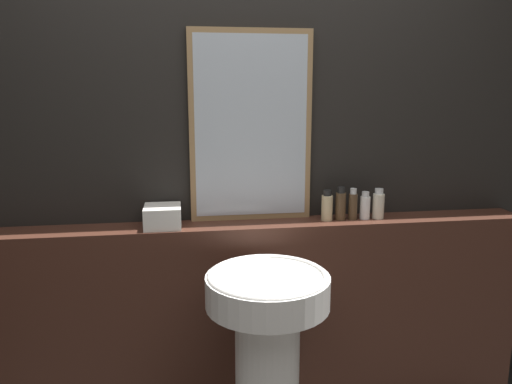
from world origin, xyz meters
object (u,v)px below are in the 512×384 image
object	(u,v)px
shampoo_bottle	(327,206)
body_wash_bottle	(365,206)
conditioner_bottle	(341,205)
towel_stack	(163,216)
hand_soap_bottle	(378,205)
pedestal_sink	(267,348)
mirror	(251,127)
lotion_bottle	(353,205)

from	to	relation	value
shampoo_bottle	body_wash_bottle	distance (m)	0.19
conditioner_bottle	towel_stack	bearing A→B (deg)	-180.00
body_wash_bottle	hand_soap_bottle	size ratio (longest dim) A/B	0.91
pedestal_sink	conditioner_bottle	size ratio (longest dim) A/B	5.40
pedestal_sink	body_wash_bottle	world-z (taller)	body_wash_bottle
mirror	body_wash_bottle	xyz separation A→B (m)	(0.53, -0.08, -0.37)
lotion_bottle	body_wash_bottle	distance (m)	0.06
shampoo_bottle	conditioner_bottle	bearing A→B (deg)	0.00
pedestal_sink	shampoo_bottle	bearing A→B (deg)	49.13
lotion_bottle	pedestal_sink	bearing A→B (deg)	-139.61
conditioner_bottle	hand_soap_bottle	size ratio (longest dim) A/B	1.09
mirror	hand_soap_bottle	distance (m)	0.71
body_wash_bottle	hand_soap_bottle	distance (m)	0.07
pedestal_sink	lotion_bottle	world-z (taller)	lotion_bottle
mirror	conditioner_bottle	size ratio (longest dim) A/B	5.51
mirror	conditioner_bottle	xyz separation A→B (m)	(0.41, -0.08, -0.36)
mirror	towel_stack	bearing A→B (deg)	-168.98
shampoo_bottle	body_wash_bottle	size ratio (longest dim) A/B	1.10
pedestal_sink	shampoo_bottle	size ratio (longest dim) A/B	5.88
mirror	hand_soap_bottle	size ratio (longest dim) A/B	6.02
shampoo_bottle	body_wash_bottle	world-z (taller)	shampoo_bottle
pedestal_sink	body_wash_bottle	bearing A→B (deg)	37.08
towel_stack	body_wash_bottle	distance (m)	0.94
towel_stack	conditioner_bottle	distance (m)	0.82
towel_stack	body_wash_bottle	xyz separation A→B (m)	(0.94, 0.00, 0.01)
hand_soap_bottle	lotion_bottle	bearing A→B (deg)	-180.00
pedestal_sink	mirror	world-z (taller)	mirror
pedestal_sink	conditioner_bottle	distance (m)	0.75
conditioner_bottle	lotion_bottle	xyz separation A→B (m)	(0.06, -0.00, -0.00)
mirror	conditioner_bottle	bearing A→B (deg)	-10.92
towel_stack	lotion_bottle	xyz separation A→B (m)	(0.88, -0.00, 0.02)
mirror	lotion_bottle	world-z (taller)	mirror
conditioner_bottle	hand_soap_bottle	bearing A→B (deg)	-0.00
mirror	body_wash_bottle	world-z (taller)	mirror
body_wash_bottle	shampoo_bottle	bearing A→B (deg)	-180.00
hand_soap_bottle	mirror	bearing A→B (deg)	172.43
lotion_bottle	body_wash_bottle	world-z (taller)	lotion_bottle
conditioner_bottle	body_wash_bottle	xyz separation A→B (m)	(0.12, 0.00, -0.01)
towel_stack	body_wash_bottle	world-z (taller)	body_wash_bottle
pedestal_sink	hand_soap_bottle	xyz separation A→B (m)	(0.60, 0.41, 0.47)
towel_stack	lotion_bottle	bearing A→B (deg)	-0.00
mirror	body_wash_bottle	bearing A→B (deg)	-8.50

